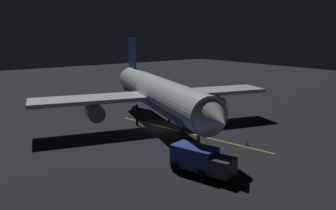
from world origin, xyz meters
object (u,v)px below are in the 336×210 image
object	(u,v)px
baggage_truck	(200,160)
catering_truck	(211,104)
traffic_cone_near_right	(247,143)
traffic_cone_near_left	(202,125)
ground_crew_worker	(198,141)
airliner	(157,93)

from	to	relation	value
baggage_truck	catering_truck	size ratio (longest dim) A/B	0.93
traffic_cone_near_right	traffic_cone_near_left	bearing A→B (deg)	-96.76
traffic_cone_near_left	traffic_cone_near_right	xyz separation A→B (m)	(1.03, 8.69, 0.00)
catering_truck	ground_crew_worker	size ratio (longest dim) A/B	3.81
airliner	traffic_cone_near_left	bearing A→B (deg)	141.10
baggage_truck	ground_crew_worker	xyz separation A→B (m)	(-4.34, -5.06, -0.37)
airliner	ground_crew_worker	world-z (taller)	airliner
traffic_cone_near_left	traffic_cone_near_right	distance (m)	8.75
ground_crew_worker	traffic_cone_near_right	world-z (taller)	ground_crew_worker
airliner	catering_truck	bearing A→B (deg)	-170.94
catering_truck	ground_crew_worker	bearing A→B (deg)	41.76
catering_truck	airliner	bearing A→B (deg)	9.06
airliner	traffic_cone_near_left	distance (m)	7.41
traffic_cone_near_left	traffic_cone_near_right	size ratio (longest dim) A/B	1.00
airliner	baggage_truck	distance (m)	16.41
traffic_cone_near_left	catering_truck	bearing A→B (deg)	-141.49
airliner	catering_truck	world-z (taller)	airliner
catering_truck	traffic_cone_near_right	bearing A→B (deg)	60.54
ground_crew_worker	traffic_cone_near_right	distance (m)	5.73
baggage_truck	traffic_cone_near_right	bearing A→B (deg)	-165.03
ground_crew_worker	traffic_cone_near_left	distance (m)	8.70
ground_crew_worker	traffic_cone_near_left	world-z (taller)	ground_crew_worker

